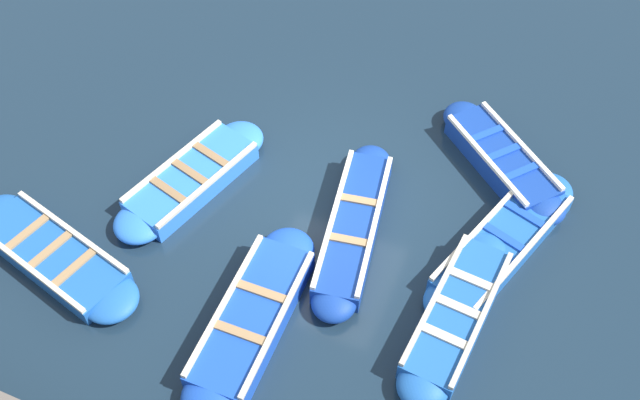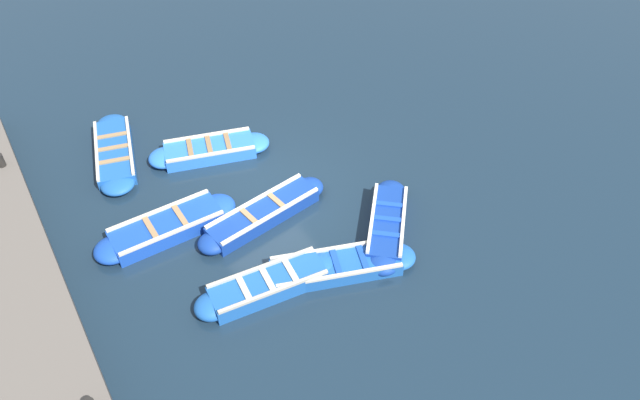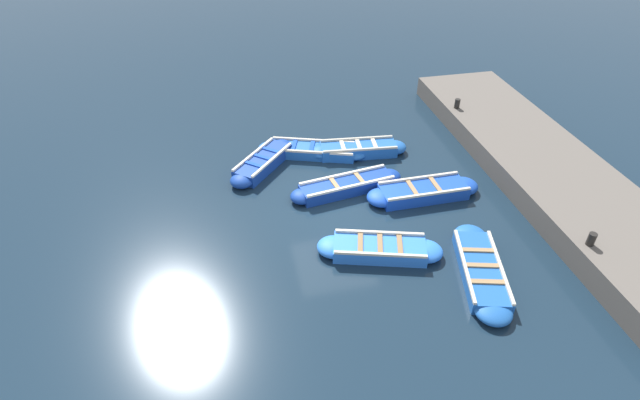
# 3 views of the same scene
# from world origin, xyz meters

# --- Properties ---
(ground_plane) EXTENTS (120.00, 120.00, 0.00)m
(ground_plane) POSITION_xyz_m (0.00, 0.00, 0.00)
(ground_plane) COLOR #162838
(boat_broadside) EXTENTS (3.48, 1.08, 0.45)m
(boat_broadside) POSITION_xyz_m (-1.49, -2.65, 0.20)
(boat_broadside) COLOR #1E59AD
(boat_broadside) RESTS_ON ground
(boat_stern_in) EXTENTS (3.87, 2.01, 0.39)m
(boat_stern_in) POSITION_xyz_m (0.09, -2.97, 0.17)
(boat_stern_in) COLOR #1E59AD
(boat_stern_in) RESTS_ON ground
(boat_bow_out) EXTENTS (3.47, 1.78, 0.42)m
(boat_bow_out) POSITION_xyz_m (-0.65, 2.40, 0.18)
(boat_bow_out) COLOR blue
(boat_bow_out) RESTS_ON ground
(boat_outer_right) EXTENTS (3.79, 1.30, 0.44)m
(boat_outer_right) POSITION_xyz_m (-0.54, -0.60, 0.19)
(boat_outer_right) COLOR navy
(boat_outer_right) RESTS_ON ground
(boat_outer_left) EXTENTS (2.65, 2.93, 0.46)m
(boat_outer_left) POSITION_xyz_m (1.87, -2.52, 0.20)
(boat_outer_left) COLOR navy
(boat_outer_left) RESTS_ON ground
(boat_near_quay) EXTENTS (3.62, 1.01, 0.45)m
(boat_near_quay) POSITION_xyz_m (-2.77, 0.20, 0.19)
(boat_near_quay) COLOR #1947B7
(boat_near_quay) RESTS_ON ground
(boat_tucked) EXTENTS (1.79, 3.71, 0.39)m
(boat_tucked) POSITION_xyz_m (-2.94, 3.71, 0.16)
(boat_tucked) COLOR #1E59AD
(boat_tucked) RESTS_ON ground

